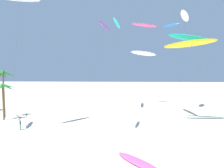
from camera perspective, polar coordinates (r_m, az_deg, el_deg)
palm_tree_3 at (r=40.62m, az=-30.63°, el=-1.42°), size 5.50×4.98×7.08m
palm_tree_4 at (r=42.66m, az=-30.48°, el=1.80°), size 4.60×4.41×9.60m
flying_kite_0 at (r=39.03m, az=17.56°, el=16.79°), size 3.52×8.26×19.09m
flying_kite_1 at (r=36.38m, az=23.15°, el=12.81°), size 8.04×9.95×16.40m
flying_kite_2 at (r=45.58m, az=1.48°, el=18.14°), size 3.20×7.82×21.14m
flying_kite_3 at (r=47.98m, az=21.49°, el=18.88°), size 4.12×6.27×22.89m
flying_kite_5 at (r=53.34m, az=9.59°, el=9.28°), size 7.06×4.06×15.37m
flying_kite_6 at (r=35.01m, az=23.00°, el=11.40°), size 9.12×10.75×15.20m
flying_kite_8 at (r=28.07m, az=-2.38°, el=17.44°), size 4.17×5.14×16.52m
flying_kite_11 at (r=52.60m, az=9.92°, el=17.39°), size 7.00×6.10×22.32m
grounded_kite_2 at (r=20.45m, az=8.53°, el=-22.86°), size 5.16×5.43×0.35m
person_foreground_walker at (r=33.48m, az=-26.39°, el=-11.01°), size 0.27×0.50×1.70m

